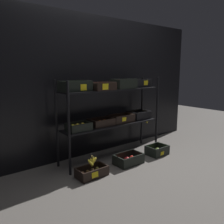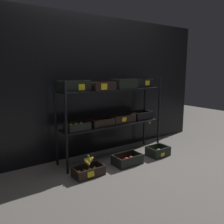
{
  "view_description": "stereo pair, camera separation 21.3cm",
  "coord_description": "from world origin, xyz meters",
  "px_view_note": "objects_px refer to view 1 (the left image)",
  "views": [
    {
      "loc": [
        -2.03,
        -2.54,
        1.25
      ],
      "look_at": [
        0.0,
        0.0,
        0.66
      ],
      "focal_mm": 37.48,
      "sensor_mm": 36.0,
      "label": 1
    },
    {
      "loc": [
        -1.86,
        -2.67,
        1.25
      ],
      "look_at": [
        0.0,
        0.0,
        0.66
      ],
      "focal_mm": 37.48,
      "sensor_mm": 36.0,
      "label": 2
    }
  ],
  "objects_px": {
    "display_rack": "(113,105)",
    "crate_ground_apple_red": "(128,160)",
    "crate_ground_kiwi": "(92,173)",
    "crate_ground_apple_green": "(157,151)",
    "banana_bunch_loose": "(92,162)"
  },
  "relations": [
    {
      "from": "display_rack",
      "to": "crate_ground_kiwi",
      "type": "relative_size",
      "value": 4.66
    },
    {
      "from": "banana_bunch_loose",
      "to": "crate_ground_apple_green",
      "type": "bearing_deg",
      "value": 0.02
    },
    {
      "from": "display_rack",
      "to": "crate_ground_apple_red",
      "type": "xyz_separation_m",
      "value": [
        -0.02,
        -0.36,
        -0.7
      ]
    },
    {
      "from": "display_rack",
      "to": "crate_ground_kiwi",
      "type": "distance_m",
      "value": 1.01
    },
    {
      "from": "crate_ground_apple_green",
      "to": "crate_ground_apple_red",
      "type": "bearing_deg",
      "value": 179.09
    },
    {
      "from": "crate_ground_apple_red",
      "to": "crate_ground_apple_green",
      "type": "height_order",
      "value": "crate_ground_apple_green"
    },
    {
      "from": "crate_ground_kiwi",
      "to": "crate_ground_apple_red",
      "type": "xyz_separation_m",
      "value": [
        0.6,
        0.01,
        0.0
      ]
    },
    {
      "from": "display_rack",
      "to": "crate_ground_apple_green",
      "type": "xyz_separation_m",
      "value": [
        0.56,
        -0.36,
        -0.7
      ]
    },
    {
      "from": "display_rack",
      "to": "banana_bunch_loose",
      "type": "distance_m",
      "value": 0.92
    },
    {
      "from": "crate_ground_kiwi",
      "to": "crate_ground_apple_green",
      "type": "relative_size",
      "value": 1.18
    },
    {
      "from": "display_rack",
      "to": "crate_ground_apple_red",
      "type": "height_order",
      "value": "display_rack"
    },
    {
      "from": "crate_ground_kiwi",
      "to": "crate_ground_apple_red",
      "type": "distance_m",
      "value": 0.6
    },
    {
      "from": "crate_ground_kiwi",
      "to": "crate_ground_apple_green",
      "type": "xyz_separation_m",
      "value": [
        1.17,
        -0.0,
        0.01
      ]
    },
    {
      "from": "crate_ground_apple_red",
      "to": "crate_ground_apple_green",
      "type": "distance_m",
      "value": 0.57
    },
    {
      "from": "banana_bunch_loose",
      "to": "crate_ground_kiwi",
      "type": "bearing_deg",
      "value": 154.59
    }
  ]
}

